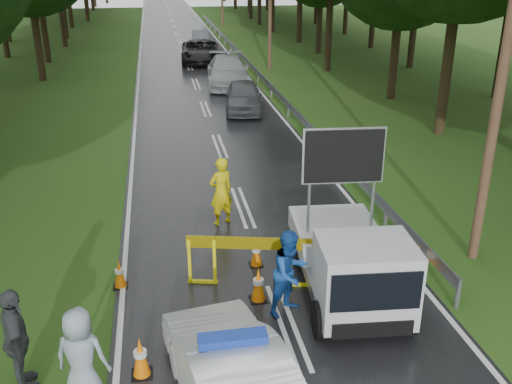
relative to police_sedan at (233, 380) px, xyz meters
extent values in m
plane|color=#1D4714|center=(1.40, 2.23, -0.72)|extent=(160.00, 160.00, 0.00)
cube|color=black|center=(1.40, 32.23, -0.71)|extent=(7.00, 140.00, 0.02)
cylinder|color=gray|center=(5.10, 2.23, -0.37)|extent=(0.12, 0.12, 0.70)
cube|color=gray|center=(5.10, 32.23, -0.17)|extent=(0.05, 60.00, 0.30)
cylinder|color=#4E3024|center=(6.60, 4.23, 4.28)|extent=(0.24, 0.24, 10.00)
imported|color=white|center=(0.00, 0.00, 0.00)|extent=(2.22, 4.53, 1.43)
cube|color=#1938A5|center=(0.00, 0.00, 0.78)|extent=(1.11, 0.47, 0.14)
cube|color=gray|center=(2.98, 3.53, -0.22)|extent=(2.14, 3.98, 0.23)
cube|color=silver|center=(3.06, 4.44, 0.15)|extent=(2.10, 2.35, 0.50)
cube|color=silver|center=(2.84, 1.89, 0.42)|extent=(1.94, 1.61, 1.55)
cube|color=black|center=(2.78, 1.14, 0.61)|extent=(1.69, 0.18, 0.78)
cube|color=black|center=(3.03, 4.07, 2.21)|extent=(1.74, 0.25, 1.19)
cylinder|color=black|center=(1.96, 1.78, -0.33)|extent=(0.32, 0.79, 0.77)
cylinder|color=black|center=(3.69, 1.63, -0.33)|extent=(0.32, 0.79, 0.77)
cylinder|color=black|center=(2.21, 4.69, -0.33)|extent=(0.32, 0.79, 0.77)
cylinder|color=black|center=(3.94, 4.55, -0.33)|extent=(0.32, 0.79, 0.77)
cube|color=#F5EE0D|center=(-0.42, 4.20, -0.15)|extent=(0.08, 0.08, 1.14)
cube|color=#F5EE0D|center=(0.13, 4.07, -0.15)|extent=(0.08, 0.08, 1.14)
cube|color=#F5EE0D|center=(1.80, 3.67, -0.15)|extent=(0.08, 0.08, 1.14)
cube|color=#F5EE0D|center=(2.35, 3.53, -0.15)|extent=(0.08, 0.08, 1.14)
cube|color=#F2CC00|center=(0.96, 3.87, 0.36)|extent=(2.89, 0.75, 0.28)
imported|color=yellow|center=(0.66, 7.23, 0.26)|extent=(0.84, 0.72, 1.95)
imported|color=#17499B|center=(1.56, 2.73, 0.22)|extent=(1.15, 1.09, 1.87)
imported|color=#3C3F43|center=(-3.50, 1.30, 0.25)|extent=(0.77, 1.22, 1.94)
imported|color=#8C99A8|center=(-2.40, 0.73, 0.19)|extent=(1.00, 0.78, 1.81)
imported|color=#404347|center=(3.20, 19.58, 0.00)|extent=(2.27, 4.43, 1.44)
imported|color=#919398|center=(3.21, 25.58, 0.10)|extent=(2.74, 5.81, 1.64)
imported|color=black|center=(2.30, 33.53, 0.06)|extent=(2.97, 5.79, 1.56)
imported|color=#46494F|center=(2.98, 41.61, -0.08)|extent=(1.68, 3.98, 1.28)
cube|color=black|center=(-1.49, 1.23, -0.70)|extent=(0.38, 0.38, 0.03)
cone|color=orange|center=(-1.49, 1.23, -0.30)|extent=(0.31, 0.31, 0.78)
cube|color=black|center=(0.99, 3.23, -0.70)|extent=(0.38, 0.38, 0.03)
cone|color=orange|center=(0.99, 3.23, -0.30)|extent=(0.31, 0.31, 0.79)
cube|color=black|center=(1.20, 4.73, -0.70)|extent=(0.34, 0.34, 0.03)
cone|color=orange|center=(1.20, 4.73, -0.35)|extent=(0.28, 0.28, 0.70)
cube|color=black|center=(-2.00, 4.32, -0.70)|extent=(0.32, 0.32, 0.03)
cone|color=orange|center=(-2.00, 4.32, -0.36)|extent=(0.27, 0.27, 0.67)
cube|color=black|center=(4.90, 3.77, -0.70)|extent=(0.34, 0.34, 0.03)
cone|color=orange|center=(4.90, 3.77, -0.34)|extent=(0.28, 0.28, 0.71)
camera|label=1|loc=(-0.90, -7.18, 6.23)|focal=40.00mm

